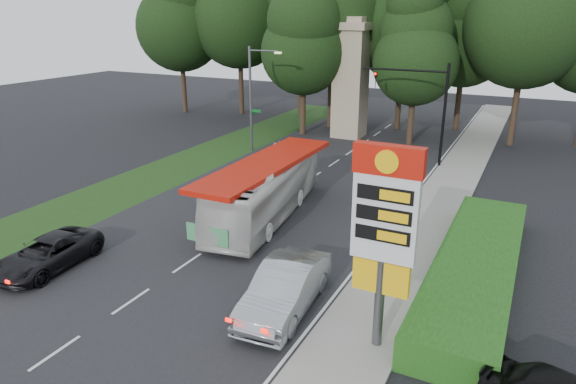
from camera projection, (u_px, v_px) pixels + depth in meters
The scene contains 18 objects.
ground at pixel (122, 308), 19.13m from camera, with size 120.00×120.00×0.00m, color black.
road_surface at pixel (273, 205), 29.26m from camera, with size 14.00×80.00×0.02m, color black.
sidewalk_right at pixel (422, 231), 25.68m from camera, with size 3.00×80.00×0.12m, color gray.
grass_verge_left at pixel (198, 159), 38.31m from camera, with size 5.00×50.00×0.02m, color #193814.
hedge at pixel (476, 268), 20.87m from camera, with size 3.00×14.00×1.20m, color #194A13.
gas_station_pylon at pixel (385, 222), 15.48m from camera, with size 2.10×0.45×6.85m.
traffic_signal_mast at pixel (426, 100), 35.46m from camera, with size 6.10×0.35×7.20m.
streetlight_signs at pixel (253, 94), 39.16m from camera, with size 2.75×0.98×8.00m.
monument at pixel (351, 78), 43.60m from camera, with size 3.00×3.00×10.05m.
tree_far_west at pixel (179, 9), 52.65m from camera, with size 8.96×8.96×17.60m.
tree_west_near at pixel (301, 16), 51.22m from camera, with size 8.40×8.40×16.50m.
tree_center_right at pixel (406, 4), 44.59m from camera, with size 9.24×9.24×18.15m.
tree_east_near at pixel (467, 20), 44.63m from camera, with size 8.12×8.12×15.95m.
tree_monument_left at pixel (304, 33), 43.24m from camera, with size 7.28×7.28×14.30m.
tree_monument_right at pixel (417, 44), 39.90m from camera, with size 6.72×6.72×13.20m.
transit_bus at pixel (266, 190), 27.13m from camera, with size 2.59×11.06×3.08m, color silver.
sedan_silver at pixel (285, 288), 18.75m from camera, with size 1.90×5.44×1.79m, color #A3A7AB.
suv_charcoal at pixel (48, 253), 21.94m from camera, with size 2.24×4.86×1.35m, color black.
Camera 1 is at (12.94, -12.10, 10.48)m, focal length 32.00 mm.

